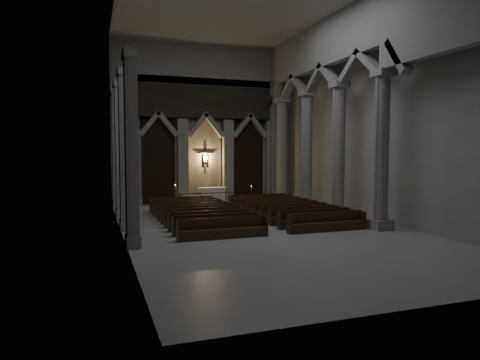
{
  "coord_description": "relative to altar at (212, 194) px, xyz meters",
  "views": [
    {
      "loc": [
        -8.26,
        -20.53,
        3.98
      ],
      "look_at": [
        -0.14,
        3.0,
        2.29
      ],
      "focal_mm": 32.0,
      "sensor_mm": 36.0,
      "label": 1
    }
  ],
  "objects": [
    {
      "name": "sanctuary_wall",
      "position": [
        -0.35,
        0.52,
        5.94
      ],
      "size": [
        14.0,
        0.77,
        12.0
      ],
      "color": "gray",
      "rests_on": "ground"
    },
    {
      "name": "worshipper",
      "position": [
        0.36,
        -4.59,
        -0.1
      ],
      "size": [
        0.5,
        0.43,
        1.15
      ],
      "primitive_type": "imported",
      "rotation": [
        0.0,
        0.0,
        0.43
      ],
      "color": "black",
      "rests_on": "ground"
    },
    {
      "name": "altar",
      "position": [
        0.0,
        0.0,
        0.0
      ],
      "size": [
        2.07,
        0.83,
        1.05
      ],
      "color": "beige",
      "rests_on": "sanctuary_step"
    },
    {
      "name": "candle_stand_left",
      "position": [
        -3.06,
        -1.26,
        -0.24
      ],
      "size": [
        0.27,
        0.27,
        1.6
      ],
      "color": "#98642F",
      "rests_on": "ground"
    },
    {
      "name": "candle_stand_right",
      "position": [
        2.46,
        -2.06,
        -0.29
      ],
      "size": [
        0.24,
        0.24,
        1.42
      ],
      "color": "#98642F",
      "rests_on": "ground"
    },
    {
      "name": "sanctuary_step",
      "position": [
        -0.35,
        -0.41,
        -0.6
      ],
      "size": [
        8.5,
        2.6,
        0.15
      ],
      "primitive_type": "cube",
      "color": "gray",
      "rests_on": "ground"
    },
    {
      "name": "pews",
      "position": [
        -0.35,
        -8.35,
        -0.37
      ],
      "size": [
        9.65,
        9.86,
        0.95
      ],
      "color": "black",
      "rests_on": "ground"
    },
    {
      "name": "altar_rail",
      "position": [
        -0.35,
        -1.53,
        -0.04
      ],
      "size": [
        4.92,
        0.09,
        0.97
      ],
      "color": "black",
      "rests_on": "ground"
    },
    {
      "name": "room",
      "position": [
        -0.35,
        -11.01,
        6.92
      ],
      "size": [
        24.0,
        24.1,
        12.0
      ],
      "color": "#A5A29C",
      "rests_on": "ground"
    },
    {
      "name": "left_pilasters",
      "position": [
        -7.1,
        -7.51,
        3.23
      ],
      "size": [
        0.6,
        13.0,
        8.03
      ],
      "color": "gray",
      "rests_on": "ground"
    },
    {
      "name": "right_arcade",
      "position": [
        5.15,
        -9.68,
        7.15
      ],
      "size": [
        1.0,
        24.0,
        12.0
      ],
      "color": "gray",
      "rests_on": "ground"
    }
  ]
}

